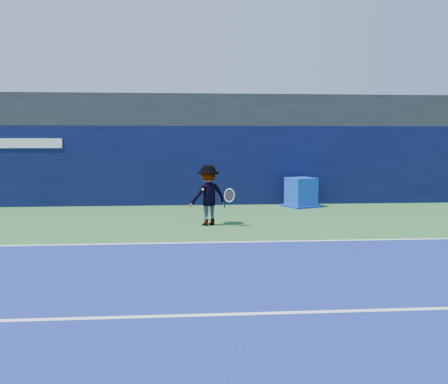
# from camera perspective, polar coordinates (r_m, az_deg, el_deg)

# --- Properties ---
(ground) EXTENTS (80.00, 80.00, 0.00)m
(ground) POSITION_cam_1_polar(r_m,az_deg,el_deg) (9.15, -2.69, -9.69)
(ground) COLOR #2C632C
(ground) RESTS_ON ground
(baseline) EXTENTS (24.00, 0.10, 0.01)m
(baseline) POSITION_cam_1_polar(r_m,az_deg,el_deg) (12.06, -3.16, -5.81)
(baseline) COLOR white
(baseline) RESTS_ON ground
(service_line) EXTENTS (24.00, 0.10, 0.01)m
(service_line) POSITION_cam_1_polar(r_m,az_deg,el_deg) (7.24, -2.16, -13.88)
(service_line) COLOR white
(service_line) RESTS_ON ground
(stadium_band) EXTENTS (36.00, 3.00, 1.20)m
(stadium_band) POSITION_cam_1_polar(r_m,az_deg,el_deg) (20.34, -3.82, 9.14)
(stadium_band) COLOR black
(stadium_band) RESTS_ON back_wall_assembly
(back_wall_assembly) EXTENTS (36.00, 1.03, 3.00)m
(back_wall_assembly) POSITION_cam_1_polar(r_m,az_deg,el_deg) (19.33, -3.75, 3.08)
(back_wall_assembly) COLOR #090D33
(back_wall_assembly) RESTS_ON ground
(equipment_cart) EXTENTS (1.47, 1.47, 1.08)m
(equipment_cart) POSITION_cam_1_polar(r_m,az_deg,el_deg) (18.68, 8.79, -0.17)
(equipment_cart) COLOR #0D35BC
(equipment_cart) RESTS_ON ground
(tennis_player) EXTENTS (1.40, 1.03, 1.75)m
(tennis_player) POSITION_cam_1_polar(r_m,az_deg,el_deg) (14.44, -1.81, -0.38)
(tennis_player) COLOR silver
(tennis_player) RESTS_ON ground
(tennis_ball) EXTENTS (0.06, 0.06, 0.06)m
(tennis_ball) POSITION_cam_1_polar(r_m,az_deg,el_deg) (13.89, -2.43, 0.30)
(tennis_ball) COLOR yellow
(tennis_ball) RESTS_ON ground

